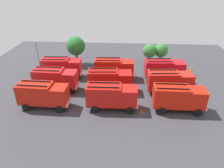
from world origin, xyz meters
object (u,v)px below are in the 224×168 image
fire_truck_3 (55,78)px  fire_truck_5 (169,81)px  firefighter_2 (154,69)px  fire_truck_4 (109,79)px  firefighter_3 (96,91)px  fire_truck_6 (62,67)px  tree_0 (76,46)px  firefighter_0 (191,71)px  fire_truck_7 (114,68)px  tree_2 (161,50)px  fire_truck_8 (164,69)px  fire_truck_1 (111,95)px  tree_1 (149,51)px  lamppost (37,53)px  firefighter_1 (119,69)px  fire_truck_0 (43,94)px  traffic_cone_0 (142,111)px  fire_truck_2 (178,97)px

fire_truck_3 → fire_truck_5: 18.45m
firefighter_2 → fire_truck_4: bearing=-56.2°
firefighter_2 → firefighter_3: (-10.03, -9.22, 0.07)m
fire_truck_6 → tree_0: (1.34, 6.51, 1.89)m
firefighter_0 → fire_truck_7: bearing=159.6°
fire_truck_7 → tree_0: 10.59m
tree_2 → fire_truck_8: bearing=-93.5°
fire_truck_1 → fire_truck_7: (-0.23, 9.85, 0.00)m
tree_1 → lamppost: size_ratio=0.73×
fire_truck_6 → firefighter_1: size_ratio=4.06×
fire_truck_0 → lamppost: (-5.64, 12.96, 1.49)m
fire_truck_5 → fire_truck_8: (-0.05, 4.92, 0.00)m
fire_truck_3 → tree_0: 11.59m
fire_truck_8 → traffic_cone_0: size_ratio=12.92×
fire_truck_8 → fire_truck_3: bearing=-168.1°
fire_truck_2 → fire_truck_8: bearing=93.0°
fire_truck_4 → firefighter_2: bearing=38.6°
fire_truck_1 → fire_truck_3: size_ratio=1.00×
tree_0 → fire_truck_4: bearing=-55.1°
fire_truck_1 → fire_truck_6: bearing=134.9°
firefighter_2 → fire_truck_1: bearing=-39.5°
fire_truck_5 → fire_truck_7: size_ratio=1.01×
fire_truck_3 → fire_truck_6: 4.89m
fire_truck_1 → fire_truck_8: bearing=47.7°
tree_2 → firefighter_3: bearing=-129.4°
firefighter_3 → fire_truck_4: bearing=178.3°
firefighter_2 → lamppost: bearing=-99.5°
fire_truck_3 → fire_truck_7: (9.29, 5.04, 0.00)m
fire_truck_1 → firefighter_1: bearing=86.1°
traffic_cone_0 → tree_2: bearing=74.7°
fire_truck_6 → lamppost: lamppost is taller
fire_truck_7 → tree_2: tree_2 is taller
fire_truck_4 → tree_0: tree_0 is taller
fire_truck_6 → firefighter_2: bearing=6.0°
fire_truck_1 → fire_truck_7: same height
tree_2 → firefighter_0: bearing=-46.2°
fire_truck_1 → fire_truck_0: bearing=-179.3°
fire_truck_8 → tree_2: size_ratio=1.64×
firefighter_0 → fire_truck_8: bearing=172.4°
fire_truck_4 → fire_truck_7: same height
lamppost → firefighter_0: bearing=-1.0°
fire_truck_8 → fire_truck_0: bearing=-155.0°
firefighter_0 → lamppost: size_ratio=0.26×
fire_truck_2 → traffic_cone_0: 5.39m
fire_truck_6 → tree_2: tree_2 is taller
tree_0 → firefighter_3: bearing=-65.9°
firefighter_2 → traffic_cone_0: (-3.10, -13.03, -0.65)m
tree_1 → fire_truck_3: bearing=-143.2°
fire_truck_2 → fire_truck_4: bearing=155.0°
fire_truck_5 → firefighter_2: fire_truck_5 is taller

